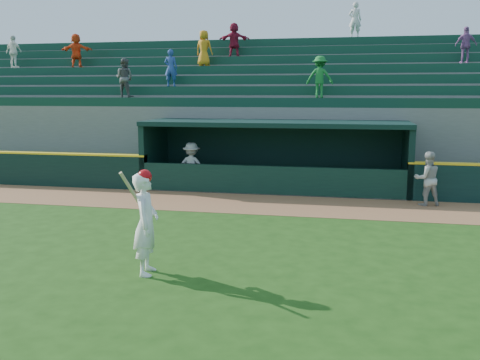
{
  "coord_description": "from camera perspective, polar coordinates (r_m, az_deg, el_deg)",
  "views": [
    {
      "loc": [
        2.73,
        -11.32,
        3.46
      ],
      "look_at": [
        0.0,
        1.6,
        1.3
      ],
      "focal_mm": 40.0,
      "sensor_mm": 36.0,
      "label": 1
    }
  ],
  "objects": [
    {
      "name": "ground",
      "position": [
        12.15,
        -1.57,
        -7.26
      ],
      "size": [
        120.0,
        120.0,
        0.0
      ],
      "primitive_type": "plane",
      "color": "#1D4310",
      "rests_on": "ground"
    },
    {
      "name": "dugout_player_inside",
      "position": [
        19.29,
        -5.18,
        1.48
      ],
      "size": [
        1.12,
        0.66,
        1.71
      ],
      "primitive_type": "imported",
      "rotation": [
        0.0,
        0.0,
        3.17
      ],
      "color": "#ABABA6",
      "rests_on": "ground"
    },
    {
      "name": "batter_at_plate",
      "position": [
        10.39,
        -10.0,
        -4.47
      ],
      "size": [
        0.63,
        0.85,
        2.05
      ],
      "color": "white",
      "rests_on": "ground"
    },
    {
      "name": "dugout",
      "position": [
        19.63,
        3.87,
        3.12
      ],
      "size": [
        9.4,
        2.8,
        2.46
      ],
      "color": "slate",
      "rests_on": "ground"
    },
    {
      "name": "dugout_player_front",
      "position": [
        17.46,
        19.34,
        0.13
      ],
      "size": [
        0.94,
        0.81,
        1.68
      ],
      "primitive_type": "imported",
      "rotation": [
        0.0,
        0.0,
        3.38
      ],
      "color": "#ADACA7",
      "rests_on": "ground"
    },
    {
      "name": "warning_track",
      "position": [
        16.81,
        2.33,
        -2.58
      ],
      "size": [
        40.0,
        3.0,
        0.01
      ],
      "primitive_type": "cube",
      "color": "brown",
      "rests_on": "ground"
    },
    {
      "name": "stands",
      "position": [
        24.07,
        5.4,
        6.71
      ],
      "size": [
        34.5,
        6.26,
        7.55
      ],
      "color": "slate",
      "rests_on": "ground"
    }
  ]
}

